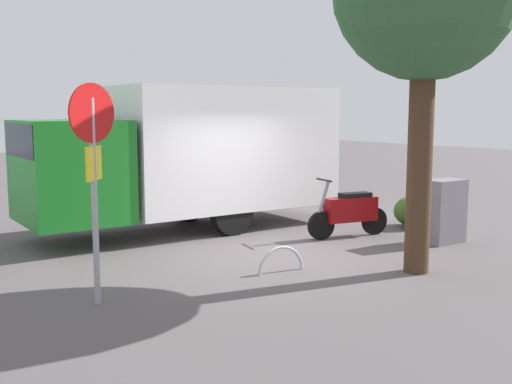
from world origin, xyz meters
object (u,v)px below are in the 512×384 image
Objects in this scene: utility_cabinet at (444,211)px; bike_rack_hoop at (281,272)px; motorcycle at (350,211)px; stop_sign at (93,159)px; box_truck_near at (186,152)px.

utility_cabinet is 1.44× the size of bike_rack_hoop.
utility_cabinet is (-1.06, 1.44, 0.09)m from motorcycle.
stop_sign is at bearing -2.93° from utility_cabinet.
utility_cabinet is at bearing 131.80° from box_truck_near.
box_truck_near is 5.31m from utility_cabinet.
utility_cabinet reaches higher than motorcycle.
bike_rack_hoop is (-2.93, 0.21, -1.91)m from stop_sign.
bike_rack_hoop is at bearing 175.97° from stop_sign.
box_truck_near is at bearing -50.09° from utility_cabinet.
stop_sign is (3.47, 3.64, 0.26)m from box_truck_near.
bike_rack_hoop is (3.88, -0.14, -0.61)m from utility_cabinet.
stop_sign is 2.36× the size of utility_cabinet.
stop_sign is 3.38× the size of bike_rack_hoop.
stop_sign is at bearing 23.46° from motorcycle.
utility_cabinet is (-3.34, 3.99, -1.05)m from box_truck_near.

